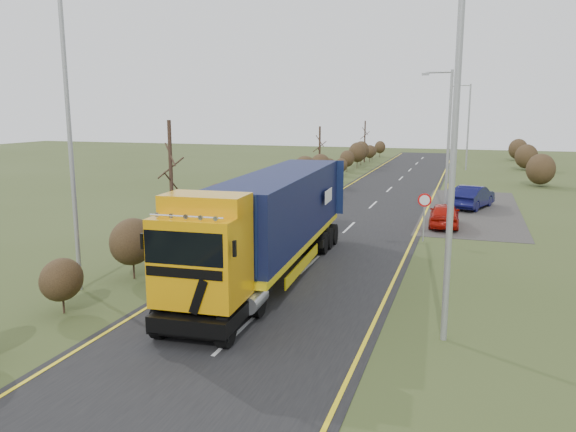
# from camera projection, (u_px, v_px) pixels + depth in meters

# --- Properties ---
(ground) EXTENTS (160.00, 160.00, 0.00)m
(ground) POSITION_uv_depth(u_px,v_px,m) (279.00, 294.00, 20.10)
(ground) COLOR #37441D
(ground) RESTS_ON ground
(road) EXTENTS (8.00, 120.00, 0.02)m
(road) POSITION_uv_depth(u_px,v_px,m) (341.00, 235.00, 29.44)
(road) COLOR black
(road) RESTS_ON ground
(layby) EXTENTS (6.00, 18.00, 0.02)m
(layby) POSITION_uv_depth(u_px,v_px,m) (472.00, 210.00, 36.80)
(layby) COLOR #33302D
(layby) RESTS_ON ground
(lane_markings) EXTENTS (7.52, 116.00, 0.01)m
(lane_markings) POSITION_uv_depth(u_px,v_px,m) (340.00, 236.00, 29.15)
(lane_markings) COLOR yellow
(lane_markings) RESTS_ON road
(hedgerow) EXTENTS (2.24, 102.04, 6.05)m
(hedgerow) POSITION_uv_depth(u_px,v_px,m) (219.00, 206.00, 29.00)
(hedgerow) COLOR black
(hedgerow) RESTS_ON ground
(lorry) EXTENTS (3.12, 14.87, 4.11)m
(lorry) POSITION_uv_depth(u_px,v_px,m) (272.00, 219.00, 21.74)
(lorry) COLOR black
(lorry) RESTS_ON ground
(car_red_hatchback) EXTENTS (1.75, 4.06, 1.37)m
(car_red_hatchback) POSITION_uv_depth(u_px,v_px,m) (444.00, 215.00, 31.51)
(car_red_hatchback) COLOR #AA1208
(car_red_hatchback) RESTS_ON ground
(car_blue_sedan) EXTENTS (2.98, 4.91, 1.53)m
(car_blue_sedan) POSITION_uv_depth(u_px,v_px,m) (473.00, 197.00, 37.42)
(car_blue_sedan) COLOR #0A0B38
(car_blue_sedan) RESTS_ON ground
(streetlight_near) EXTENTS (2.10, 0.20, 9.93)m
(streetlight_near) POSITION_uv_depth(u_px,v_px,m) (449.00, 147.00, 15.13)
(streetlight_near) COLOR #95979B
(streetlight_near) RESTS_ON ground
(streetlight_mid) EXTENTS (1.89, 0.18, 8.90)m
(streetlight_mid) POSITION_uv_depth(u_px,v_px,m) (447.00, 136.00, 34.84)
(streetlight_mid) COLOR #95979B
(streetlight_mid) RESTS_ON ground
(streetlight_far) EXTENTS (1.96, 0.18, 9.20)m
(streetlight_far) POSITION_uv_depth(u_px,v_px,m) (467.00, 123.00, 60.39)
(streetlight_far) COLOR #95979B
(streetlight_far) RESTS_ON ground
(left_pole) EXTENTS (0.16, 0.16, 10.66)m
(left_pole) POSITION_uv_depth(u_px,v_px,m) (70.00, 144.00, 19.63)
(left_pole) COLOR #95979B
(left_pole) RESTS_ON ground
(speed_sign) EXTENTS (0.67, 0.10, 2.43)m
(speed_sign) POSITION_uv_depth(u_px,v_px,m) (424.00, 208.00, 27.82)
(speed_sign) COLOR #95979B
(speed_sign) RESTS_ON ground
(warning_board) EXTENTS (0.68, 0.11, 1.79)m
(warning_board) POSITION_uv_depth(u_px,v_px,m) (450.00, 191.00, 37.76)
(warning_board) COLOR #95979B
(warning_board) RESTS_ON ground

